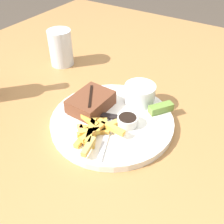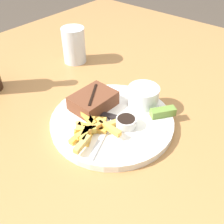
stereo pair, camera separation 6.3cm
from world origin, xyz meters
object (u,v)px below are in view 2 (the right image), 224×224
object	(u,v)px
dinner_plate	(112,121)
knife_utensil	(97,115)
dipping_sauce_cup	(126,122)
drinking_glass	(74,45)
steak_portion	(93,101)
fork_utensil	(101,140)
coleslaw_cup	(143,95)
pickle_spear	(163,112)

from	to	relation	value
dinner_plate	knife_utensil	xyz separation A→B (m)	(-0.02, 0.03, 0.01)
dipping_sauce_cup	drinking_glass	size ratio (longest dim) A/B	0.41
steak_portion	knife_utensil	xyz separation A→B (m)	(-0.02, -0.03, -0.02)
fork_utensil	drinking_glass	size ratio (longest dim) A/B	1.10
dipping_sauce_cup	coleslaw_cup	bearing A→B (deg)	11.56
drinking_glass	pickle_spear	bearing A→B (deg)	-101.47
dinner_plate	dipping_sauce_cup	distance (m)	0.05
fork_utensil	drinking_glass	bearing A→B (deg)	32.61
pickle_spear	fork_utensil	xyz separation A→B (m)	(-0.16, 0.06, -0.01)
knife_utensil	coleslaw_cup	bearing A→B (deg)	-135.24
fork_utensil	knife_utensil	world-z (taller)	knife_utensil
steak_portion	dipping_sauce_cup	size ratio (longest dim) A/B	2.32
knife_utensil	drinking_glass	bearing A→B (deg)	-52.65
coleslaw_cup	fork_utensil	size ratio (longest dim) A/B	0.62
fork_utensil	knife_utensil	xyz separation A→B (m)	(0.06, 0.06, 0.00)
pickle_spear	dinner_plate	bearing A→B (deg)	135.13
dinner_plate	steak_portion	distance (m)	0.07
steak_portion	fork_utensil	xyz separation A→B (m)	(-0.08, -0.10, -0.02)
fork_utensil	drinking_glass	distance (m)	0.42
knife_utensil	drinking_glass	distance (m)	0.33
knife_utensil	dipping_sauce_cup	bearing A→B (deg)	174.05
coleslaw_cup	dipping_sauce_cup	size ratio (longest dim) A/B	1.67
steak_portion	coleslaw_cup	bearing A→B (deg)	-44.00
coleslaw_cup	fork_utensil	distance (m)	0.17
coleslaw_cup	dipping_sauce_cup	xyz separation A→B (m)	(-0.10, -0.02, -0.01)
knife_utensil	fork_utensil	bearing A→B (deg)	119.56
steak_portion	knife_utensil	distance (m)	0.04
dinner_plate	steak_portion	world-z (taller)	steak_portion
coleslaw_cup	pickle_spear	distance (m)	0.07
pickle_spear	knife_utensil	xyz separation A→B (m)	(-0.11, 0.12, -0.01)
steak_portion	pickle_spear	world-z (taller)	steak_portion
dipping_sauce_cup	drinking_glass	xyz separation A→B (m)	(0.17, 0.35, 0.03)
dinner_plate	dipping_sauce_cup	size ratio (longest dim) A/B	6.28
steak_portion	drinking_glass	world-z (taller)	drinking_glass
dinner_plate	pickle_spear	size ratio (longest dim) A/B	4.73
coleslaw_cup	pickle_spear	bearing A→B (deg)	-97.62
knife_utensil	drinking_glass	size ratio (longest dim) A/B	1.39
drinking_glass	dinner_plate	bearing A→B (deg)	-118.93
coleslaw_cup	fork_utensil	xyz separation A→B (m)	(-0.17, -0.01, -0.03)
dinner_plate	fork_utensil	xyz separation A→B (m)	(-0.07, -0.03, 0.01)
steak_portion	coleslaw_cup	xyz separation A→B (m)	(0.09, -0.09, 0.01)
steak_portion	pickle_spear	distance (m)	0.18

